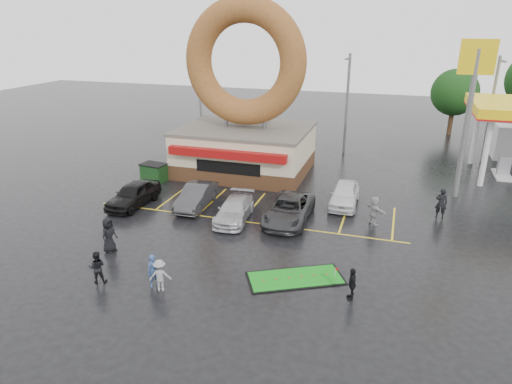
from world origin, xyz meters
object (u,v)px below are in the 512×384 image
(donut_shop, at_px, (245,118))
(car_silver, at_px, (234,210))
(car_white, at_px, (344,194))
(car_black, at_px, (133,194))
(person_blue, at_px, (154,271))
(person_cameraman, at_px, (352,284))
(putting_green, at_px, (295,278))
(shell_sign, at_px, (472,91))
(streetlight_mid, at_px, (347,102))
(streetlight_left, at_px, (200,96))
(streetlight_right, at_px, (491,107))
(car_dgrey, at_px, (196,196))
(car_grey, at_px, (289,209))
(dumpster, at_px, (154,173))

(donut_shop, height_order, car_silver, donut_shop)
(car_white, bearing_deg, car_black, -163.28)
(person_blue, xyz_separation_m, person_cameraman, (8.87, 1.74, -0.04))
(donut_shop, bearing_deg, car_white, -29.73)
(putting_green, bearing_deg, car_white, 84.37)
(shell_sign, distance_m, car_white, 10.63)
(car_silver, bearing_deg, donut_shop, 99.65)
(streetlight_mid, distance_m, putting_green, 23.59)
(person_blue, bearing_deg, streetlight_left, 67.90)
(car_black, bearing_deg, shell_sign, 24.85)
(car_black, height_order, person_blue, person_blue)
(streetlight_mid, xyz_separation_m, car_white, (1.70, -12.92, -4.02))
(streetlight_right, distance_m, car_silver, 25.06)
(car_white, distance_m, person_cameraman, 11.18)
(car_dgrey, xyz_separation_m, putting_green, (8.33, -6.93, -0.71))
(person_blue, bearing_deg, car_dgrey, 61.75)
(donut_shop, distance_m, car_silver, 10.50)
(shell_sign, bearing_deg, streetlight_mid, 135.27)
(streetlight_left, distance_m, streetlight_mid, 14.04)
(donut_shop, xyz_separation_m, person_blue, (1.57, -17.76, -3.66))
(shell_sign, xyz_separation_m, putting_green, (-8.30, -14.18, -7.34))
(person_blue, height_order, person_cameraman, person_blue)
(streetlight_left, relative_size, car_silver, 1.98)
(streetlight_left, distance_m, car_dgrey, 16.95)
(car_grey, distance_m, person_cameraman, 8.76)
(donut_shop, distance_m, putting_green, 17.57)
(streetlight_left, distance_m, person_cameraman, 29.11)
(car_dgrey, xyz_separation_m, car_silver, (3.13, -1.23, -0.09))
(streetlight_mid, distance_m, person_blue, 26.57)
(shell_sign, distance_m, streetlight_left, 24.46)
(shell_sign, bearing_deg, car_silver, -147.84)
(car_dgrey, distance_m, car_white, 9.89)
(car_dgrey, bearing_deg, car_black, -168.18)
(car_white, bearing_deg, person_blue, -120.28)
(car_dgrey, bearing_deg, streetlight_right, 38.49)
(car_white, bearing_deg, dumpster, 176.70)
(streetlight_mid, height_order, car_dgrey, streetlight_mid)
(streetlight_right, relative_size, dumpster, 5.00)
(shell_sign, distance_m, streetlight_right, 10.68)
(streetlight_left, relative_size, person_blue, 5.59)
(person_blue, relative_size, person_cameraman, 1.06)
(streetlight_left, xyz_separation_m, person_cameraman, (17.44, -22.96, -4.02))
(person_blue, bearing_deg, streetlight_mid, 36.84)
(car_grey, relative_size, putting_green, 1.09)
(streetlight_left, xyz_separation_m, car_white, (15.70, -11.92, -4.02))
(person_cameraman, distance_m, putting_green, 2.96)
(dumpster, bearing_deg, car_black, -67.49)
(donut_shop, height_order, person_cameraman, donut_shop)
(streetlight_left, height_order, car_grey, streetlight_left)
(car_grey, bearing_deg, car_silver, -165.58)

